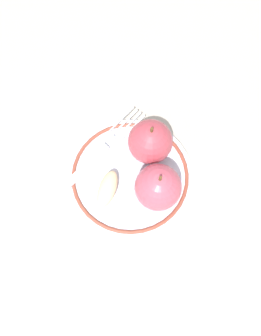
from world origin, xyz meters
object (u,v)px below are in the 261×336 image
(plate, at_px, (130,174))
(apple_second_whole, at_px, (150,142))
(fork, at_px, (101,149))
(apple_slice_front, at_px, (107,189))
(apple_red_whole, at_px, (158,187))

(plate, distance_m, apple_second_whole, 0.06)
(plate, height_order, fork, fork)
(plate, bearing_deg, apple_slice_front, 140.85)
(apple_second_whole, height_order, apple_slice_front, apple_second_whole)
(apple_red_whole, distance_m, apple_second_whole, 0.07)
(plate, bearing_deg, apple_red_whole, -120.90)
(apple_red_whole, bearing_deg, plate, 59.10)
(apple_second_whole, bearing_deg, apple_red_whole, -161.84)
(apple_red_whole, bearing_deg, apple_slice_front, 96.43)
(apple_red_whole, relative_size, apple_slice_front, 1.28)
(plate, bearing_deg, fork, 60.64)
(apple_red_whole, bearing_deg, apple_second_whole, 18.16)
(apple_second_whole, bearing_deg, apple_slice_front, 146.52)
(apple_second_whole, distance_m, apple_slice_front, 0.09)
(apple_slice_front, bearing_deg, apple_second_whole, 152.61)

